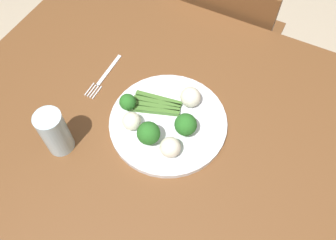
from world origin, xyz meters
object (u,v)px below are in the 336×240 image
Objects in this scene: broccoli_near_center at (149,133)px; chair at (219,45)px; asparagus_bundle at (157,105)px; cauliflower_back_right at (170,147)px; broccoli_right at (128,102)px; dining_table at (185,153)px; plate at (168,123)px; cauliflower_outer_edge at (132,121)px; fork at (104,77)px; water_glass at (55,132)px; cauliflower_edge at (190,97)px; broccoli_left at (186,125)px.

chair is at bearing -85.62° from broccoli_near_center.
asparagus_bundle is 2.65× the size of cauliflower_back_right.
broccoli_right is 0.11m from broccoli_near_center.
asparagus_bundle is 2.58× the size of broccoli_right.
broccoli_near_center reaches higher than dining_table.
plate is 0.09m from cauliflower_outer_edge.
dining_table is 4.27× the size of plate.
water_glass is at bearing 5.00° from fork.
fork is (0.15, -0.11, -0.04)m from cauliflower_outer_edge.
cauliflower_edge is at bearing 100.44° from chair.
plate is at bearing -59.57° from cauliflower_back_right.
broccoli_near_center is 0.25m from fork.
chair reaches higher than dining_table.
broccoli_right is 0.05m from cauliflower_outer_edge.
fork is at bearing -84.23° from water_glass.
fork is (0.25, 0.02, -0.04)m from cauliflower_edge.
broccoli_right is (0.04, 0.58, 0.32)m from chair.
fork is (0.16, 0.52, 0.28)m from chair.
chair is 5.27× the size of fork.
plate is at bearing -143.66° from cauliflower_outer_edge.
plate is 2.33× the size of water_glass.
broccoli_near_center is (0.01, 0.07, 0.05)m from plate.
chair is 0.59m from cauliflower_edge.
dining_table is 0.17m from asparagus_bundle.
chair is 0.62m from asparagus_bundle.
chair is 0.72m from cauliflower_back_right.
asparagus_bundle is 1.03× the size of water_glass.
cauliflower_outer_edge reaches higher than fork.
asparagus_bundle is 0.11m from broccoli_left.
chair reaches higher than broccoli_near_center.
broccoli_left is 0.16m from broccoli_right.
asparagus_bundle is 0.14m from cauliflower_back_right.
dining_table is 7.54× the size of fork.
plate is 0.27m from water_glass.
cauliflower_back_right reaches higher than fork.
dining_table is 0.17m from broccoli_left.
chair is at bearing -90.77° from cauliflower_outer_edge.
cauliflower_edge is (-0.04, -0.14, -0.01)m from broccoli_near_center.
broccoli_right is 0.31× the size of fork.
cauliflower_edge reaches higher than asparagus_bundle.
water_glass reaches higher than plate.
cauliflower_back_right is at bearing 81.50° from broccoli_left.
chair is 19.13× the size of cauliflower_outer_edge.
cauliflower_outer_edge is at bearing 89.61° from chair.
plate is at bearing 134.55° from asparagus_bundle.
dining_table is 9.93× the size of water_glass.
broccoli_near_center is 1.30× the size of cauliflower_edge.
chair is at bearing -80.63° from cauliflower_back_right.
dining_table is 0.23m from broccoli_right.
plate is at bearing -100.91° from broccoli_near_center.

